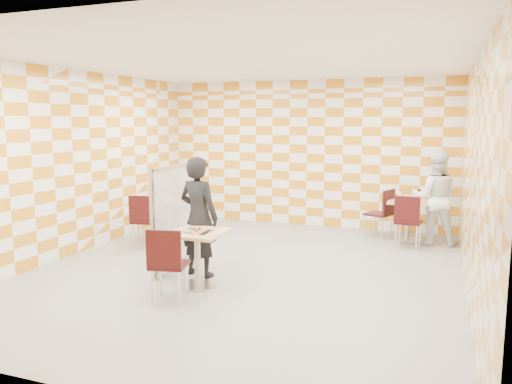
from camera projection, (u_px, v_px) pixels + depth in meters
room_shell at (258, 166)px, 7.58m from camera, size 7.00×7.00×7.00m
main_table at (197, 249)px, 6.55m from camera, size 0.70×0.70×0.75m
second_table at (408, 214)px, 9.04m from camera, size 0.70×0.70×0.75m
empty_table at (164, 212)px, 9.18m from camera, size 0.70×0.70×0.75m
chair_main_front at (167, 260)px, 5.94m from camera, size 0.50×0.51×0.92m
chair_second_front at (408, 218)px, 8.49m from camera, size 0.47×0.48×0.92m
chair_second_side at (383, 210)px, 9.24m from camera, size 0.55×0.55×0.92m
chair_empty_near at (144, 217)px, 8.56m from camera, size 0.50×0.50×0.92m
chair_empty_far at (188, 204)px, 9.86m from camera, size 0.47×0.48×0.92m
partition at (176, 216)px, 7.36m from camera, size 0.08×1.38×1.55m
man_dark at (199, 217)px, 6.99m from camera, size 0.69×0.52×1.70m
man_white at (435, 198)px, 8.77m from camera, size 0.87×0.70×1.67m
pizza_on_foil at (196, 230)px, 6.50m from camera, size 0.40×0.40×0.04m
sport_bottle at (400, 195)px, 9.12m from camera, size 0.06×0.06×0.20m
soda_bottle at (419, 195)px, 8.97m from camera, size 0.07×0.07×0.23m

